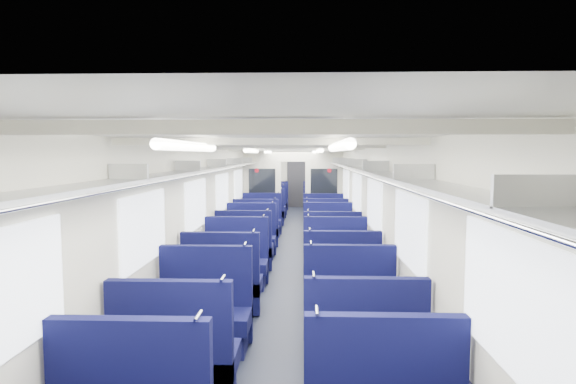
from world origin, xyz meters
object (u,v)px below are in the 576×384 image
object	(u,v)px
seat_8	(223,287)
seat_26	(274,202)
seat_11	(336,265)
seat_20	(267,214)
seat_10	(236,265)
seat_22	(270,208)
seat_23	(319,209)
seat_25	(318,205)
seat_13	(332,252)
seat_14	(251,240)
seat_27	(317,202)
seat_12	(245,251)
seat_16	(256,231)
seat_6	(204,317)
bulkhead	(293,189)
seat_21	(320,213)
seat_19	(323,224)
seat_7	(350,316)
seat_5	(363,360)
seat_15	(328,239)
seat_17	(325,231)
seat_4	(176,364)
seat_24	(272,205)
seat_18	(262,223)

from	to	relation	value
seat_8	seat_26	xyz separation A→B (m)	(0.00, 11.30, 0.00)
seat_11	seat_20	world-z (taller)	same
seat_10	seat_22	bearing A→B (deg)	90.00
seat_22	seat_20	bearing A→B (deg)	-90.00
seat_11	seat_23	size ratio (longest dim) A/B	1.00
seat_20	seat_25	world-z (taller)	same
seat_13	seat_14	world-z (taller)	same
seat_27	seat_12	bearing A→B (deg)	-100.42
seat_8	seat_12	distance (m)	2.36
seat_16	seat_25	world-z (taller)	same
seat_6	seat_23	size ratio (longest dim) A/B	1.00
bulkhead	seat_27	distance (m)	4.88
seat_21	seat_26	world-z (taller)	same
seat_13	seat_26	world-z (taller)	same
seat_13	seat_11	bearing A→B (deg)	-90.00
seat_11	seat_19	size ratio (longest dim) A/B	1.00
seat_7	seat_26	distance (m)	12.50
seat_20	seat_10	bearing A→B (deg)	-90.00
seat_5	seat_23	world-z (taller)	same
seat_19	seat_15	bearing A→B (deg)	-90.00
seat_6	seat_17	distance (m)	6.11
seat_22	seat_6	bearing A→B (deg)	-90.00
bulkhead	seat_6	size ratio (longest dim) A/B	2.36
seat_7	seat_26	xyz separation A→B (m)	(-1.66, 12.39, 0.00)
seat_13	seat_15	world-z (taller)	same
seat_6	seat_11	bearing A→B (deg)	56.08
seat_11	seat_17	bearing A→B (deg)	90.00
seat_5	seat_20	world-z (taller)	same
seat_5	seat_11	distance (m)	3.47
seat_14	seat_20	bearing A→B (deg)	90.00
bulkhead	seat_4	bearing A→B (deg)	-95.28
seat_19	seat_24	size ratio (longest dim) A/B	1.00
seat_8	seat_18	distance (m)	5.93
seat_19	seat_25	distance (m)	4.35
seat_20	seat_26	world-z (taller)	same
bulkhead	seat_17	world-z (taller)	bulkhead
seat_5	seat_27	distance (m)	13.57
seat_7	seat_11	bearing A→B (deg)	90.00
seat_20	seat_21	world-z (taller)	same
seat_5	seat_25	distance (m)	12.34
seat_7	seat_11	xyz separation A→B (m)	(0.00, 2.38, 0.00)
seat_4	seat_10	distance (m)	3.55
bulkhead	seat_16	distance (m)	2.44
seat_6	seat_26	world-z (taller)	same
seat_11	seat_13	distance (m)	0.98
seat_19	seat_5	bearing A→B (deg)	-90.00
seat_6	seat_10	xyz separation A→B (m)	(0.00, 2.41, 0.00)
seat_6	seat_11	distance (m)	2.97
seat_15	seat_19	bearing A→B (deg)	90.00
seat_6	seat_19	xyz separation A→B (m)	(1.66, 6.98, 0.00)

